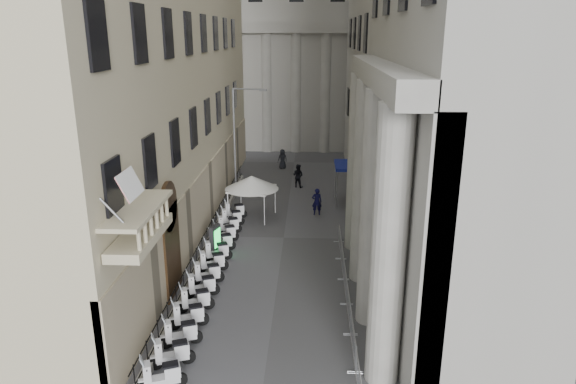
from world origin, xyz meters
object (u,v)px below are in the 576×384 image
object	(u,v)px
pedestrian_b	(298,176)
street_lamp	(238,132)
pedestrian_a	(317,202)
security_tent	(249,182)
info_kiosk	(215,241)

from	to	relation	value
pedestrian_b	street_lamp	bearing A→B (deg)	50.43
street_lamp	pedestrian_a	world-z (taller)	street_lamp
security_tent	pedestrian_a	bearing A→B (deg)	5.09
security_tent	pedestrian_b	world-z (taller)	security_tent
security_tent	pedestrian_a	world-z (taller)	security_tent
street_lamp	pedestrian_b	bearing A→B (deg)	38.01
security_tent	street_lamp	world-z (taller)	street_lamp
pedestrian_a	pedestrian_b	distance (m)	6.76
info_kiosk	pedestrian_b	size ratio (longest dim) A/B	0.97
street_lamp	pedestrian_a	size ratio (longest dim) A/B	4.33
info_kiosk	street_lamp	bearing A→B (deg)	108.98
pedestrian_a	street_lamp	bearing A→B (deg)	-40.37
street_lamp	pedestrian_a	xyz separation A→B (m)	(5.94, -4.46, -3.93)
security_tent	street_lamp	size ratio (longest dim) A/B	0.44
pedestrian_a	info_kiosk	bearing A→B (deg)	48.14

